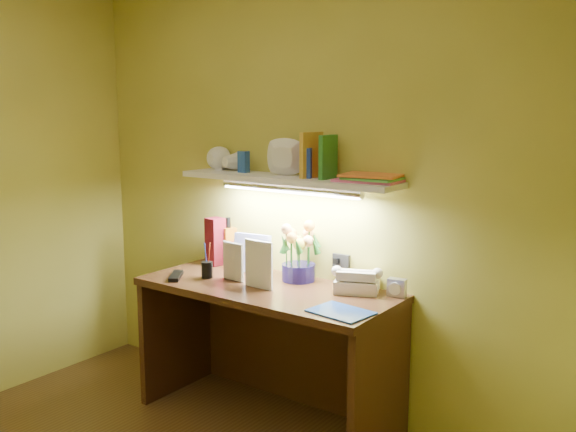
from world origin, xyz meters
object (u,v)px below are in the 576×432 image
object	(u,v)px
desk	(267,354)
desk_clock	(397,288)
telephone	(357,279)
whisky_bottle	(228,241)
flower_bouquet	(299,252)

from	to	relation	value
desk	desk_clock	world-z (taller)	desk_clock
telephone	desk	bearing A→B (deg)	179.64
desk_clock	whisky_bottle	size ratio (longest dim) A/B	0.32
desk	flower_bouquet	world-z (taller)	flower_bouquet
telephone	desk_clock	world-z (taller)	telephone
whisky_bottle	telephone	bearing A→B (deg)	-4.26
desk	flower_bouquet	distance (m)	0.57
flower_bouquet	desk_clock	distance (m)	0.58
flower_bouquet	desk_clock	world-z (taller)	flower_bouquet
desk_clock	whisky_bottle	world-z (taller)	whisky_bottle
desk_clock	whisky_bottle	bearing A→B (deg)	171.44
desk	desk_clock	bearing A→B (deg)	19.58
desk	telephone	world-z (taller)	telephone
desk	flower_bouquet	bearing A→B (deg)	69.30
desk	desk_clock	size ratio (longest dim) A/B	15.36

